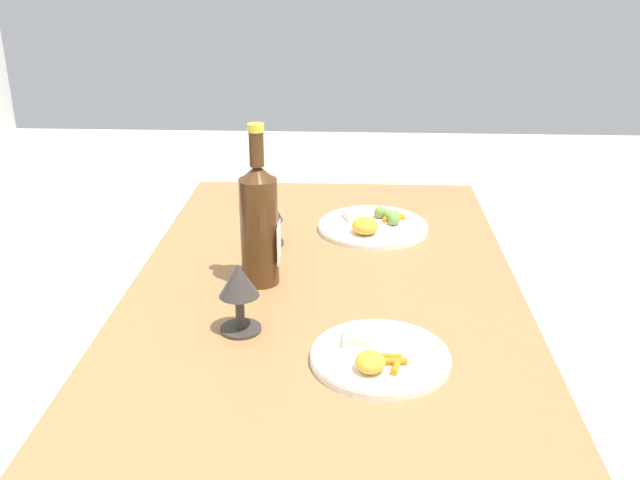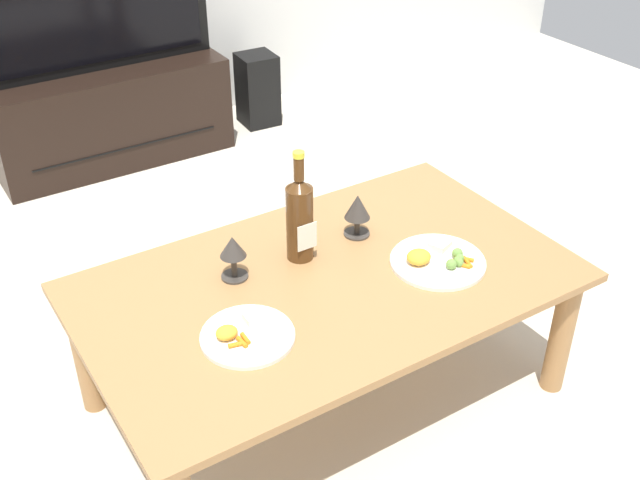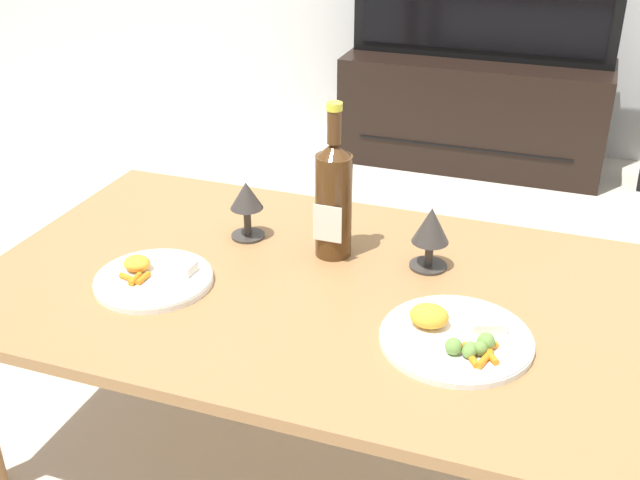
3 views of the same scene
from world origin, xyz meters
TOP-DOWN VIEW (x-y plane):
  - ground_plane at (0.00, 0.00)m, footprint 6.40×6.40m
  - dining_table at (0.00, 0.00)m, footprint 1.38×0.82m
  - tv_stand at (0.02, 1.94)m, footprint 1.10×0.42m
  - tv_screen at (0.02, 1.94)m, footprint 1.07×0.05m
  - floor_speaker at (0.81, 1.92)m, footprint 0.20×0.20m
  - wine_bottle at (-0.01, 0.14)m, footprint 0.08×0.08m
  - goblet_left at (-0.22, 0.15)m, footprint 0.08×0.08m
  - goblet_right at (0.20, 0.15)m, footprint 0.08×0.08m
  - dinner_plate_left at (-0.31, -0.11)m, footprint 0.24×0.24m
  - dinner_plate_right at (0.31, -0.11)m, footprint 0.28×0.28m

SIDE VIEW (x-z plane):
  - ground_plane at x=0.00m, z-range 0.00..0.00m
  - floor_speaker at x=0.81m, z-range 0.00..0.38m
  - tv_stand at x=0.02m, z-range 0.00..0.45m
  - dining_table at x=0.00m, z-range 0.16..0.61m
  - dinner_plate_left at x=-0.31m, z-range 0.44..0.48m
  - dinner_plate_right at x=0.31m, z-range 0.44..0.49m
  - goblet_right at x=0.20m, z-range 0.47..0.61m
  - goblet_left at x=-0.22m, z-range 0.47..0.61m
  - wine_bottle at x=-0.01m, z-range 0.42..0.76m
  - tv_screen at x=0.02m, z-range 0.45..0.97m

